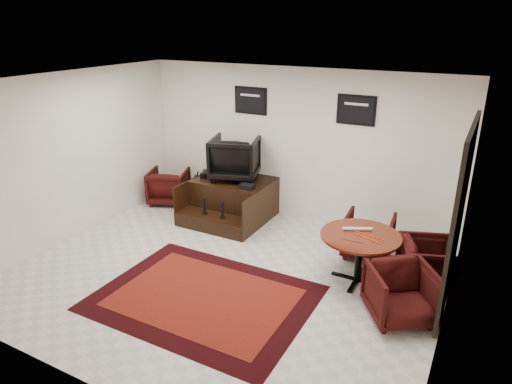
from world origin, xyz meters
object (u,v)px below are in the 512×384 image
Objects in this scene: shine_podium at (232,200)px; armchair_side at (169,185)px; shine_chair at (235,156)px; table_chair_back at (369,233)px; table_chair_corner at (401,291)px; table_chair_window at (428,262)px; meeting_table at (360,240)px.

shine_podium is 1.53m from armchair_side.
shine_chair is (-0.00, 0.15, 0.84)m from shine_podium.
table_chair_corner is (0.80, -1.46, 0.01)m from table_chair_back.
shine_podium is at bearing 57.97° from table_chair_window.
meeting_table is (2.77, -1.11, 0.31)m from shine_podium.
shine_chair reaches higher than table_chair_corner.
table_chair_back is at bearing 42.48° from table_chair_window.
armchair_side is at bearing 178.49° from shine_podium.
shine_podium is 3.75m from table_chair_window.
meeting_table is 0.88m from table_chair_back.
shine_chair is at bearing 117.80° from table_chair_corner.
shine_podium is at bearing 158.18° from meeting_table.
table_chair_back is (2.70, -0.42, -0.80)m from shine_chair.
armchair_side reaches higher than meeting_table.
armchair_side is (-1.53, 0.04, 0.04)m from shine_podium.
armchair_side is at bearing -13.15° from shine_chair.
armchair_side is at bearing 165.02° from meeting_table.
table_chair_window is (3.67, -0.93, -0.80)m from shine_chair.
meeting_table is at bearing 138.45° from shine_chair.
shine_chair is 4.04m from table_chair_corner.
shine_chair is at bearing 55.79° from table_chair_window.
table_chair_window is at bearing 149.33° from armchair_side.
table_chair_corner is (0.72, -0.62, -0.25)m from meeting_table.
shine_podium is 1.93× the size of armchair_side.
table_chair_corner is at bearing -40.74° from meeting_table.
table_chair_back is 0.97× the size of table_chair_corner.
table_chair_corner is at bearing 138.89° from armchair_side.
armchair_side is (-1.53, -0.11, -0.80)m from shine_chair.
table_chair_corner reaches higher than table_chair_back.
shine_podium is at bearing -10.57° from table_chair_back.
table_chair_corner is at bearing -26.35° from shine_podium.
table_chair_window is (5.20, -0.82, -0.00)m from armchair_side.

